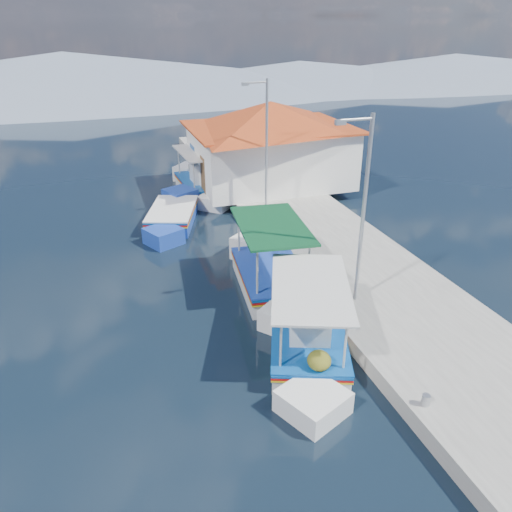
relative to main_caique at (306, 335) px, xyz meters
name	(u,v)px	position (x,y,z in m)	size (l,w,h in m)	color
ground	(239,376)	(-2.26, -0.61, -0.46)	(160.00, 160.00, 0.00)	black
quay	(336,252)	(3.64, 5.39, -0.21)	(5.00, 44.00, 0.50)	#A2A098
bollards	(296,257)	(1.54, 4.64, 0.19)	(0.20, 17.20, 0.30)	#A5A8AD
main_caique	(306,335)	(0.00, 0.00, 0.00)	(3.77, 6.85, 2.41)	white
caique_green_canopy	(270,277)	(0.23, 3.89, -0.05)	(2.71, 7.36, 2.77)	white
caique_blue_hull	(172,217)	(-2.11, 11.22, -0.14)	(3.36, 6.30, 1.19)	#1B3DA2
caique_far	(202,184)	(0.24, 15.29, 0.01)	(2.41, 7.37, 2.58)	white
harbor_building	(270,142)	(3.93, 14.39, 2.31)	(10.49, 10.49, 4.40)	white
lamp_post_near	(362,203)	(2.25, 1.39, 3.39)	(1.21, 0.14, 6.00)	#A5A8AD
lamp_post_far	(265,140)	(2.25, 10.39, 3.39)	(1.21, 0.14, 6.00)	#A5A8AD
mountain_ridge	(163,77)	(4.28, 55.39, 1.58)	(171.40, 96.00, 5.50)	slate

